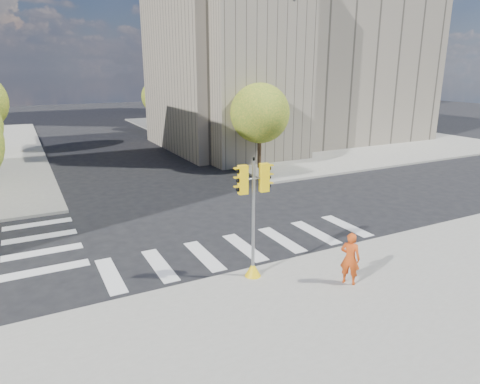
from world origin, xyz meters
The scene contains 12 objects.
ground centered at (0.00, 0.00, 0.00)m, with size 160.00×160.00×0.00m, color black.
sidewalk_near centered at (0.00, -11.00, 0.07)m, with size 30.00×14.00×0.15m, color gray.
sidewalk_far_right centered at (20.00, 26.00, 0.07)m, with size 28.00×40.00×0.15m, color gray.
civic_building centered at (15.59, 19.12, 7.26)m, with size 26.00×16.00×19.39m.
office_tower centered at (22.00, 42.00, 15.00)m, with size 20.00×18.00×30.00m, color #9EA0A3.
tree_re_near centered at (7.50, 10.00, 4.05)m, with size 4.20×4.20×6.16m.
tree_re_mid centered at (7.50, 22.00, 4.35)m, with size 4.60×4.60×6.66m.
tree_re_far centered at (7.50, 34.00, 3.87)m, with size 4.00×4.00×5.88m.
lamp_near centered at (8.00, 14.00, 4.58)m, with size 0.35×0.18×8.11m.
lamp_far centered at (8.00, 28.00, 4.58)m, with size 0.35×0.18×8.11m.
traffic_signal centered at (-1.15, -4.60, 1.91)m, with size 1.07×0.56×4.19m.
photographer centered at (1.44, -6.53, 1.05)m, with size 0.66×0.43×1.80m, color #CB4513.
Camera 1 is at (-7.75, -16.34, 7.07)m, focal length 32.00 mm.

